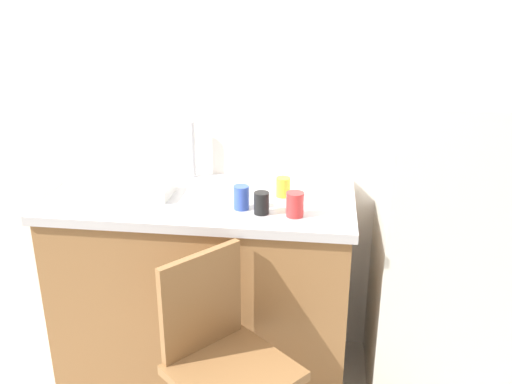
{
  "coord_description": "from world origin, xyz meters",
  "views": [
    {
      "loc": [
        0.45,
        -1.58,
        1.83
      ],
      "look_at": [
        0.17,
        0.6,
        0.98
      ],
      "focal_mm": 38.92,
      "sensor_mm": 36.0,
      "label": 1
    }
  ],
  "objects": [
    {
      "name": "cup_black",
      "position": [
        0.21,
        0.49,
        0.97
      ],
      "size": [
        0.06,
        0.06,
        0.09
      ],
      "primitive_type": "cylinder",
      "color": "black",
      "rests_on": "countertop"
    },
    {
      "name": "back_wall",
      "position": [
        0.0,
        1.0,
        1.32
      ],
      "size": [
        4.8,
        0.1,
        2.65
      ],
      "primitive_type": "cube",
      "color": "white",
      "rests_on": "ground_plane"
    },
    {
      "name": "cup_red",
      "position": [
        0.34,
        0.48,
        0.98
      ],
      "size": [
        0.07,
        0.07,
        0.1
      ],
      "primitive_type": "cylinder",
      "color": "red",
      "rests_on": "countertop"
    },
    {
      "name": "countertop",
      "position": [
        -0.08,
        0.65,
        0.91
      ],
      "size": [
        1.35,
        0.64,
        0.04
      ],
      "primitive_type": "cube",
      "color": "#B7B7BC",
      "rests_on": "cabinet_base"
    },
    {
      "name": "cabinet_base",
      "position": [
        -0.08,
        0.65,
        0.44
      ],
      "size": [
        1.31,
        0.6,
        0.89
      ],
      "primitive_type": "cube",
      "color": "olive",
      "rests_on": "ground_plane"
    },
    {
      "name": "dish_tray",
      "position": [
        -0.35,
        0.63,
        0.95
      ],
      "size": [
        0.28,
        0.2,
        0.05
      ],
      "primitive_type": "cube",
      "color": "white",
      "rests_on": "countertop"
    },
    {
      "name": "refrigerator",
      "position": [
        0.99,
        0.67,
        0.7
      ],
      "size": [
        0.57,
        0.56,
        1.4
      ],
      "primitive_type": "cube",
      "color": "silver",
      "rests_on": "ground_plane"
    },
    {
      "name": "cup_blue",
      "position": [
        0.12,
        0.53,
        0.98
      ],
      "size": [
        0.07,
        0.07,
        0.1
      ],
      "primitive_type": "cylinder",
      "color": "blue",
      "rests_on": "countertop"
    },
    {
      "name": "chair",
      "position": [
        0.11,
        0.09,
        0.5
      ],
      "size": [
        0.56,
        0.56,
        0.89
      ],
      "rotation": [
        0.0,
        0.0,
        0.85
      ],
      "color": "olive",
      "rests_on": "ground_plane"
    },
    {
      "name": "faucet",
      "position": [
        -0.17,
        0.9,
        1.06
      ],
      "size": [
        0.02,
        0.02,
        0.27
      ],
      "primitive_type": "cylinder",
      "color": "#B7B7BC",
      "rests_on": "countertop"
    },
    {
      "name": "cup_yellow",
      "position": [
        0.28,
        0.69,
        0.97
      ],
      "size": [
        0.06,
        0.06,
        0.09
      ],
      "primitive_type": "cylinder",
      "color": "yellow",
      "rests_on": "countertop"
    }
  ]
}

